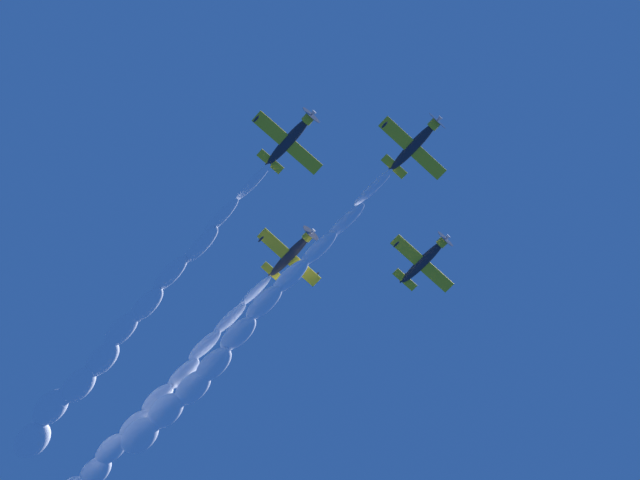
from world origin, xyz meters
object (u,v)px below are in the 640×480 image
airplane_left_wingman (425,260)px  airplane_right_wingman (290,139)px  airplane_slot_tail (292,254)px  airplane_lead (415,144)px

airplane_left_wingman → airplane_right_wingman: 21.62m
airplane_left_wingman → airplane_slot_tail: bearing=-28.0°
airplane_lead → airplane_slot_tail: (5.34, -18.89, 0.70)m
airplane_lead → airplane_right_wingman: airplane_lead is taller
airplane_lead → airplane_slot_tail: airplane_slot_tail is taller
airplane_lead → airplane_left_wingman: (-8.45, -11.54, -0.41)m
airplane_slot_tail → airplane_right_wingman: bearing=61.6°
airplane_right_wingman → airplane_slot_tail: size_ratio=1.01×
airplane_right_wingman → airplane_slot_tail: airplane_slot_tail is taller
airplane_left_wingman → airplane_right_wingman: size_ratio=1.00×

